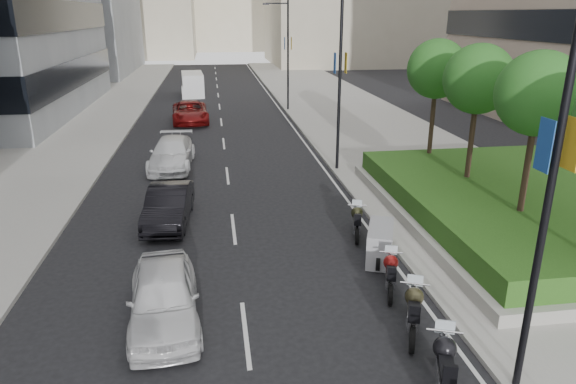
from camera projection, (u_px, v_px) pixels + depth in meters
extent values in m
cube|color=#9E9B93|center=(360.00, 122.00, 39.14)|extent=(10.00, 100.00, 0.15)
cube|color=#9E9B93|center=(73.00, 131.00, 36.28)|extent=(8.00, 100.00, 0.15)
cube|color=silver|center=(292.00, 125.00, 38.44)|extent=(0.12, 100.00, 0.01)
cube|color=silver|center=(222.00, 127.00, 37.73)|extent=(0.12, 100.00, 0.01)
cube|color=#9F9D94|center=(523.00, 214.00, 20.50)|extent=(10.00, 14.00, 0.40)
cube|color=#1C4313|center=(525.00, 200.00, 20.30)|extent=(9.40, 13.40, 0.80)
cylinder|color=#332319|center=(525.00, 178.00, 17.70)|extent=(0.22, 0.22, 4.00)
sphere|color=#295A1C|center=(539.00, 94.00, 16.75)|extent=(2.80, 2.80, 2.80)
cylinder|color=#332319|center=(470.00, 149.00, 21.44)|extent=(0.22, 0.22, 4.00)
sphere|color=#295A1C|center=(479.00, 79.00, 20.49)|extent=(2.80, 2.80, 2.80)
cylinder|color=#332319|center=(431.00, 129.00, 25.18)|extent=(0.22, 0.22, 4.00)
sphere|color=#295A1C|center=(437.00, 69.00, 24.22)|extent=(2.80, 2.80, 2.80)
cylinder|color=black|center=(548.00, 200.00, 9.95)|extent=(0.16, 0.16, 9.00)
cube|color=gold|center=(572.00, 144.00, 9.62)|extent=(0.02, 0.45, 1.00)
cube|color=#1B4896|center=(544.00, 145.00, 9.55)|extent=(0.02, 0.45, 1.00)
cylinder|color=black|center=(340.00, 85.00, 25.83)|extent=(0.16, 0.16, 9.00)
cube|color=gold|center=(346.00, 63.00, 25.51)|extent=(0.02, 0.45, 1.00)
cube|color=#1B4896|center=(335.00, 63.00, 25.43)|extent=(0.02, 0.45, 1.00)
cylinder|color=black|center=(288.00, 57.00, 42.65)|extent=(0.16, 0.16, 9.00)
cylinder|color=black|center=(277.00, 3.00, 41.15)|extent=(1.80, 0.10, 0.10)
cube|color=black|center=(266.00, 4.00, 41.04)|extent=(0.50, 0.22, 0.14)
cube|color=gold|center=(291.00, 43.00, 42.33)|extent=(0.02, 0.45, 1.00)
cube|color=#1B4896|center=(285.00, 43.00, 42.25)|extent=(0.02, 0.45, 1.00)
cylinder|color=black|center=(440.00, 355.00, 12.03)|extent=(0.36, 0.68, 0.68)
cube|color=silver|center=(444.00, 374.00, 11.11)|extent=(0.63, 0.99, 0.46)
sphere|color=black|center=(445.00, 348.00, 11.31)|extent=(0.53, 0.53, 0.53)
cube|color=black|center=(447.00, 371.00, 10.69)|extent=(0.57, 0.88, 0.18)
cylinder|color=silver|center=(445.00, 331.00, 11.50)|extent=(0.78, 0.33, 0.05)
cylinder|color=black|center=(412.00, 340.00, 12.61)|extent=(0.35, 0.65, 0.65)
cylinder|color=black|center=(413.00, 305.00, 14.14)|extent=(0.35, 0.65, 0.65)
cube|color=silver|center=(413.00, 317.00, 13.27)|extent=(0.62, 0.94, 0.44)
sphere|color=#34311D|center=(414.00, 297.00, 13.46)|extent=(0.50, 0.50, 0.50)
cube|color=black|center=(414.00, 312.00, 12.88)|extent=(0.56, 0.83, 0.17)
cylinder|color=silver|center=(415.00, 284.00, 13.64)|extent=(0.74, 0.33, 0.05)
cylinder|color=black|center=(390.00, 295.00, 14.70)|extent=(0.29, 0.60, 0.59)
cylinder|color=black|center=(389.00, 270.00, 16.11)|extent=(0.29, 0.60, 0.59)
cube|color=silver|center=(390.00, 278.00, 15.31)|extent=(0.52, 0.86, 0.40)
sphere|color=maroon|center=(391.00, 262.00, 15.48)|extent=(0.46, 0.46, 0.46)
cube|color=black|center=(391.00, 273.00, 14.94)|extent=(0.47, 0.76, 0.15)
cylinder|color=silver|center=(391.00, 252.00, 15.65)|extent=(0.68, 0.26, 0.05)
cylinder|color=black|center=(378.00, 262.00, 16.68)|extent=(0.31, 0.59, 0.58)
cylinder|color=black|center=(381.00, 242.00, 18.07)|extent=(0.31, 0.59, 0.58)
cube|color=gray|center=(380.00, 243.00, 17.27)|extent=(1.45, 2.14, 1.18)
cylinder|color=black|center=(357.00, 237.00, 18.55)|extent=(0.25, 0.60, 0.59)
cylinder|color=black|center=(356.00, 221.00, 19.97)|extent=(0.25, 0.60, 0.59)
cube|color=silver|center=(357.00, 225.00, 19.16)|extent=(0.47, 0.85, 0.40)
sphere|color=#282816|center=(357.00, 213.00, 19.34)|extent=(0.45, 0.45, 0.45)
cube|color=black|center=(357.00, 220.00, 18.79)|extent=(0.43, 0.75, 0.15)
cylinder|color=silver|center=(357.00, 205.00, 19.51)|extent=(0.69, 0.22, 0.05)
imported|color=silver|center=(164.00, 297.00, 13.68)|extent=(2.19, 4.68, 1.55)
imported|color=black|center=(169.00, 205.00, 20.30)|extent=(1.88, 4.58, 1.48)
imported|color=silver|center=(172.00, 153.00, 27.73)|extent=(2.47, 5.46, 1.55)
imported|color=maroon|center=(190.00, 112.00, 39.21)|extent=(2.99, 5.88, 1.59)
cube|color=white|center=(193.00, 84.00, 52.22)|extent=(2.39, 5.49, 2.25)
cube|color=white|center=(192.00, 92.00, 50.49)|extent=(2.12, 1.42, 1.18)
cylinder|color=black|center=(184.00, 95.00, 50.54)|extent=(0.27, 0.75, 0.75)
cylinder|color=black|center=(201.00, 94.00, 50.78)|extent=(0.27, 0.75, 0.75)
cylinder|color=black|center=(185.00, 89.00, 53.95)|extent=(0.27, 0.75, 0.75)
cylinder|color=black|center=(202.00, 89.00, 54.19)|extent=(0.27, 0.75, 0.75)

